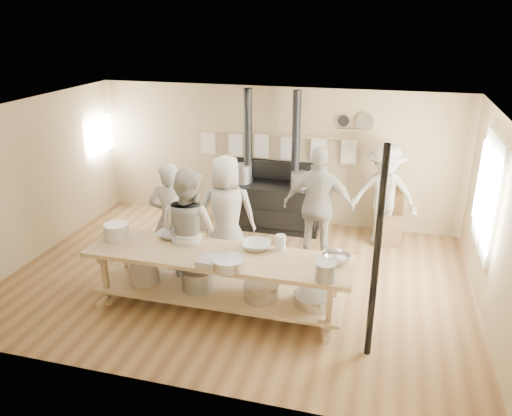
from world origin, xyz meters
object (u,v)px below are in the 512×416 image
at_px(cook_center, 227,214).
at_px(cook_by_window, 384,194).
at_px(roasting_pan, 215,263).
at_px(cook_left, 189,231).
at_px(cook_far_left, 171,218).
at_px(chair, 388,226).
at_px(cook_right, 319,206).
at_px(stove, 270,200).
at_px(prep_table, 218,276).

xyz_separation_m(cook_center, cook_by_window, (2.35, 1.63, -0.03)).
bearing_deg(roasting_pan, cook_left, 131.45).
relative_size(cook_far_left, chair, 1.80).
distance_m(cook_right, cook_by_window, 1.45).
relative_size(cook_left, roasting_pan, 4.35).
bearing_deg(stove, cook_right, -48.19).
height_order(cook_right, chair, cook_right).
distance_m(cook_left, chair, 3.76).
height_order(cook_by_window, roasting_pan, cook_by_window).
bearing_deg(roasting_pan, prep_table, 105.73).
height_order(prep_table, roasting_pan, roasting_pan).
bearing_deg(roasting_pan, cook_center, 103.07).
distance_m(chair, roasting_pan, 3.88).
xyz_separation_m(prep_table, cook_far_left, (-1.05, 0.88, 0.38)).
distance_m(prep_table, chair, 3.63).
xyz_separation_m(stove, roasting_pan, (0.09, -3.35, 0.38)).
bearing_deg(prep_table, cook_far_left, 140.12).
relative_size(cook_far_left, cook_left, 0.96).
height_order(stove, cook_right, stove).
xyz_separation_m(cook_far_left, cook_left, (0.48, -0.45, 0.04)).
bearing_deg(cook_center, stove, -111.91).
height_order(cook_center, roasting_pan, cook_center).
bearing_deg(cook_left, cook_by_window, -120.09).
xyz_separation_m(cook_right, chair, (1.12, 1.07, -0.68)).
height_order(cook_far_left, roasting_pan, cook_far_left).
height_order(cook_center, cook_right, cook_right).
relative_size(chair, roasting_pan, 2.33).
relative_size(cook_right, chair, 1.95).
xyz_separation_m(stove, cook_left, (-0.58, -2.59, 0.41)).
height_order(stove, cook_by_window, stove).
bearing_deg(cook_far_left, cook_by_window, -166.36).
bearing_deg(cook_far_left, cook_center, -174.95).
bearing_deg(roasting_pan, cook_by_window, 57.94).
relative_size(cook_center, cook_right, 0.95).
bearing_deg(prep_table, cook_right, 58.85).
relative_size(cook_right, roasting_pan, 4.54).
distance_m(cook_far_left, cook_by_window, 3.70).
relative_size(cook_left, cook_right, 0.96).
bearing_deg(cook_right, chair, -136.30).
bearing_deg(cook_by_window, prep_table, -120.20).
bearing_deg(cook_center, cook_left, 55.48).
relative_size(cook_by_window, chair, 1.80).
height_order(prep_table, cook_far_left, cook_far_left).
distance_m(prep_table, cook_center, 1.31).
bearing_deg(cook_by_window, cook_left, -131.66).
bearing_deg(cook_far_left, cook_left, 117.97).
distance_m(cook_by_window, chair, 0.62).
relative_size(stove, cook_center, 1.40).
height_order(cook_by_window, chair, cook_by_window).
bearing_deg(chair, cook_by_window, -171.72).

